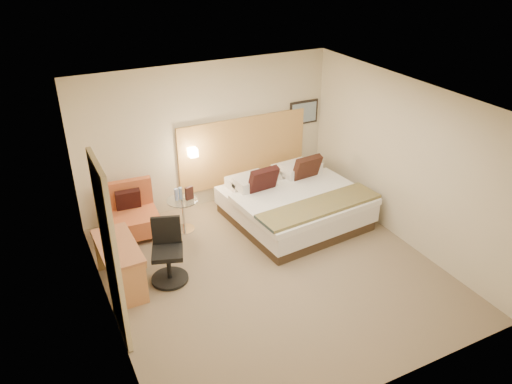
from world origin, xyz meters
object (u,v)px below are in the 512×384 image
desk (120,253)px  lounge_chair (131,216)px  side_table (183,213)px  bed (294,204)px  desk_chair (168,256)px

desk → lounge_chair: bearing=70.5°
lounge_chair → side_table: bearing=-18.0°
side_table → desk: (-1.31, -1.07, 0.23)m
bed → desk_chair: size_ratio=2.38×
lounge_chair → desk: bearing=-109.5°
bed → desk: bearing=-171.1°
bed → side_table: bearing=162.9°
side_table → bed: bearing=-17.1°
bed → desk: 3.23m
lounge_chair → side_table: 0.88m
bed → lounge_chair: bed is taller
side_table → desk: 1.71m
desk → desk_chair: desk_chair is taller
desk → desk_chair: 0.69m
lounge_chair → desk_chair: bearing=-83.1°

